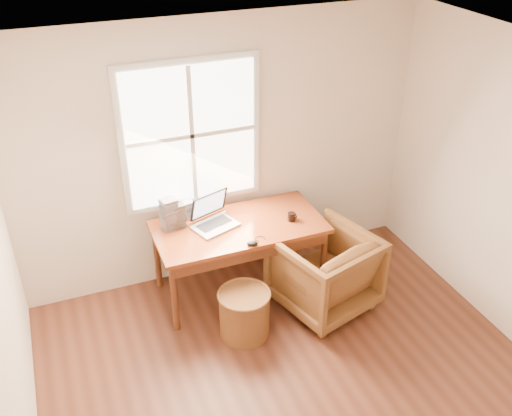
# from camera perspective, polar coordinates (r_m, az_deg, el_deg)

# --- Properties ---
(room_shell) EXTENTS (4.04, 4.54, 2.64)m
(room_shell) POSITION_cam_1_polar(r_m,az_deg,el_deg) (3.81, 6.40, -6.91)
(room_shell) COLOR #592E1E
(room_shell) RESTS_ON ground
(desk) EXTENTS (1.60, 0.80, 0.04)m
(desk) POSITION_cam_1_polar(r_m,az_deg,el_deg) (5.38, -1.72, -1.88)
(desk) COLOR brown
(desk) RESTS_ON room_shell
(armchair) EXTENTS (1.03, 1.05, 0.77)m
(armchair) POSITION_cam_1_polar(r_m,az_deg,el_deg) (5.42, 6.83, -6.26)
(armchair) COLOR brown
(armchair) RESTS_ON room_shell
(wicker_stool) EXTENTS (0.59, 0.59, 0.45)m
(wicker_stool) POSITION_cam_1_polar(r_m,az_deg,el_deg) (5.16, -1.17, -10.55)
(wicker_stool) COLOR brown
(wicker_stool) RESTS_ON room_shell
(laptop) EXTENTS (0.46, 0.47, 0.26)m
(laptop) POSITION_cam_1_polar(r_m,az_deg,el_deg) (5.27, -4.15, -0.71)
(laptop) COLOR #A6A8AD
(laptop) RESTS_ON desk
(mouse) EXTENTS (0.11, 0.08, 0.03)m
(mouse) POSITION_cam_1_polar(r_m,az_deg,el_deg) (5.08, -0.37, -3.56)
(mouse) COLOR black
(mouse) RESTS_ON desk
(coffee_mug) EXTENTS (0.08, 0.08, 0.08)m
(coffee_mug) POSITION_cam_1_polar(r_m,az_deg,el_deg) (5.42, 3.56, -0.88)
(coffee_mug) COLOR black
(coffee_mug) RESTS_ON desk
(cd_stack_a) EXTENTS (0.16, 0.15, 0.26)m
(cd_stack_a) POSITION_cam_1_polar(r_m,az_deg,el_deg) (5.39, -8.30, -0.19)
(cd_stack_a) COLOR silver
(cd_stack_a) RESTS_ON desk
(cd_stack_b) EXTENTS (0.17, 0.15, 0.24)m
(cd_stack_b) POSITION_cam_1_polar(r_m,az_deg,el_deg) (5.34, -8.02, -0.68)
(cd_stack_b) COLOR black
(cd_stack_b) RESTS_ON desk
(cd_stack_c) EXTENTS (0.16, 0.15, 0.31)m
(cd_stack_c) POSITION_cam_1_polar(r_m,az_deg,el_deg) (5.29, -8.68, -0.63)
(cd_stack_c) COLOR #93939F
(cd_stack_c) RESTS_ON desk
(cd_stack_d) EXTENTS (0.15, 0.14, 0.18)m
(cd_stack_d) POSITION_cam_1_polar(r_m,az_deg,el_deg) (5.47, -7.10, -0.13)
(cd_stack_d) COLOR #AFB3BA
(cd_stack_d) RESTS_ON desk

